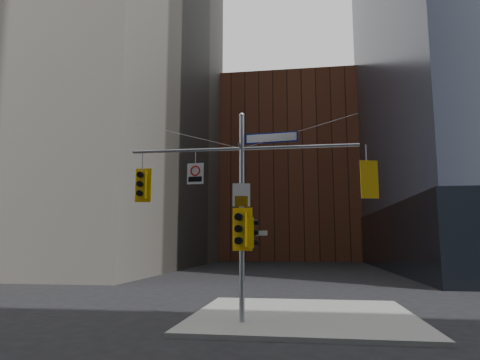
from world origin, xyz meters
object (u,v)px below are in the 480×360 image
(traffic_light_east_arm, at_px, (367,180))
(street_sign_blade, at_px, (271,138))
(regulatory_sign_arm, at_px, (195,173))
(traffic_light_pole_side, at_px, (251,233))
(signal_assembly, at_px, (242,194))
(traffic_light_pole_front, at_px, (241,229))
(traffic_light_west_arm, at_px, (142,185))

(traffic_light_east_arm, xyz_separation_m, street_sign_blade, (-3.16, 0.00, 1.55))
(regulatory_sign_arm, bearing_deg, traffic_light_east_arm, 5.06)
(traffic_light_pole_side, xyz_separation_m, regulatory_sign_arm, (-1.98, -0.04, 2.09))
(signal_assembly, xyz_separation_m, traffic_light_east_arm, (4.20, 0.00, 0.38))
(traffic_light_pole_front, bearing_deg, traffic_light_west_arm, -175.41)
(street_sign_blade, bearing_deg, traffic_light_pole_side, -174.55)
(traffic_light_west_arm, distance_m, regulatory_sign_arm, 2.01)
(traffic_light_east_arm, bearing_deg, traffic_light_pole_side, -15.16)
(signal_assembly, xyz_separation_m, traffic_light_west_arm, (-3.63, 0.01, 0.38))
(signal_assembly, distance_m, regulatory_sign_arm, 1.82)
(traffic_light_west_arm, distance_m, traffic_light_east_arm, 7.83)
(traffic_light_pole_front, xyz_separation_m, regulatory_sign_arm, (-1.66, 0.25, 1.97))
(traffic_light_west_arm, bearing_deg, street_sign_blade, -2.19)
(traffic_light_west_arm, bearing_deg, traffic_light_pole_front, -6.47)
(signal_assembly, height_order, traffic_light_pole_side, signal_assembly)
(traffic_light_east_arm, relative_size, regulatory_sign_arm, 1.68)
(traffic_light_pole_front, bearing_deg, traffic_light_pole_side, 50.16)
(signal_assembly, xyz_separation_m, regulatory_sign_arm, (-1.65, -0.02, 0.76))
(traffic_light_west_arm, xyz_separation_m, traffic_light_east_arm, (7.83, -0.01, 0.00))
(traffic_light_west_arm, height_order, traffic_light_pole_side, traffic_light_west_arm)
(traffic_light_pole_side, bearing_deg, regulatory_sign_arm, 80.25)
(street_sign_blade, xyz_separation_m, regulatory_sign_arm, (-2.69, -0.02, -1.18))
(traffic_light_pole_front, bearing_deg, signal_assembly, 99.22)
(signal_assembly, height_order, traffic_light_west_arm, signal_assembly)
(traffic_light_pole_front, height_order, street_sign_blade, street_sign_blade)
(traffic_light_pole_side, distance_m, regulatory_sign_arm, 2.88)
(traffic_light_east_arm, relative_size, street_sign_blade, 0.67)
(traffic_light_pole_front, bearing_deg, regulatory_sign_arm, -179.46)
(traffic_light_west_arm, distance_m, traffic_light_pole_side, 4.31)
(traffic_light_west_arm, bearing_deg, signal_assembly, -2.28)
(traffic_light_east_arm, height_order, street_sign_blade, street_sign_blade)
(regulatory_sign_arm, bearing_deg, street_sign_blade, 5.35)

